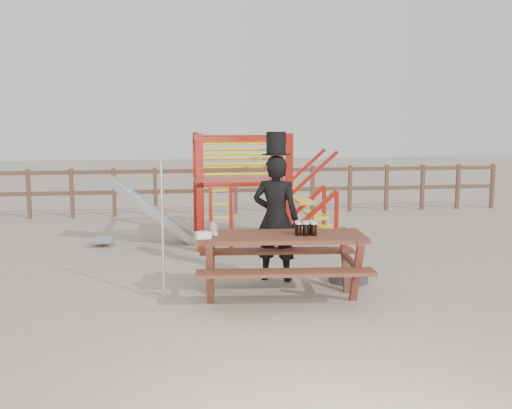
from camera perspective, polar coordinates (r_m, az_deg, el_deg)
name	(u,v)px	position (r m, az deg, el deg)	size (l,w,h in m)	color
ground	(257,296)	(7.66, 0.13, -9.15)	(60.00, 60.00, 0.00)	tan
back_fence	(216,185)	(14.36, -4.05, 1.92)	(15.09, 0.09, 1.20)	brown
playground_fort	(236,187)	(10.95, -2.02, 1.80)	(4.71, 1.84, 2.10)	#AA160B
picnic_table	(281,258)	(7.48, 2.52, -5.35)	(2.30, 1.70, 0.84)	brown
man_with_hat	(276,215)	(8.23, 1.99, -1.03)	(0.78, 0.65, 2.16)	black
metal_pole	(163,232)	(7.36, -9.33, -2.75)	(0.04, 0.04, 1.80)	#B2B2B7
parasol_base	(349,277)	(8.42, 9.25, -7.18)	(0.56, 0.56, 0.24)	#36363B
paper_bag	(203,235)	(7.20, -5.32, -3.07)	(0.18, 0.14, 0.08)	white
stout_pints	(306,228)	(7.42, 4.99, -2.37)	(0.28, 0.22, 0.17)	black
empty_glasses	(214,229)	(7.45, -4.25, -2.46)	(0.10, 0.22, 0.15)	silver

